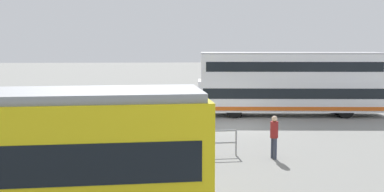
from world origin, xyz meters
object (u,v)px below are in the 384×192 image
object	(u,v)px
pedestrian_crossing	(274,134)
info_sign	(51,123)
pedestrian_near_railing	(165,126)
double_decker_bus	(290,83)

from	to	relation	value
pedestrian_crossing	info_sign	bearing A→B (deg)	4.43
pedestrian_crossing	pedestrian_near_railing	bearing A→B (deg)	-27.53
pedestrian_crossing	double_decker_bus	bearing A→B (deg)	-108.01
double_decker_bus	pedestrian_near_railing	world-z (taller)	double_decker_bus
double_decker_bus	pedestrian_crossing	size ratio (longest dim) A/B	6.78
double_decker_bus	pedestrian_crossing	world-z (taller)	double_decker_bus
double_decker_bus	info_sign	bearing A→B (deg)	43.59
double_decker_bus	info_sign	world-z (taller)	double_decker_bus
pedestrian_crossing	info_sign	distance (m)	8.66
pedestrian_near_railing	info_sign	size ratio (longest dim) A/B	0.67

